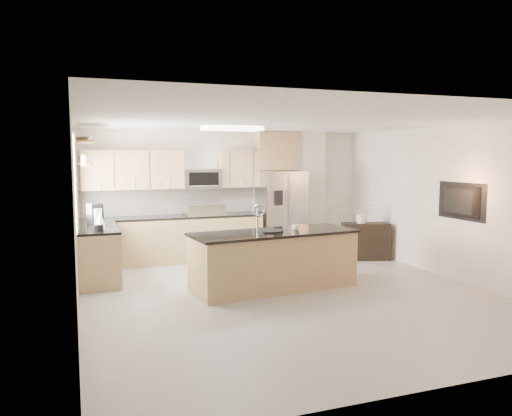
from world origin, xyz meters
name	(u,v)px	position (x,y,z in m)	size (l,w,h in m)	color
floor	(290,295)	(0.00, 0.00, 0.00)	(6.50, 6.50, 0.00)	#A6A49E
ceiling	(291,121)	(0.00, 0.00, 2.60)	(6.00, 6.50, 0.02)	white
wall_back	(227,194)	(0.00, 3.25, 1.30)	(6.00, 0.02, 2.60)	white
wall_front	(440,247)	(0.00, -3.25, 1.30)	(6.00, 0.02, 2.60)	white
wall_left	(76,218)	(-3.00, 0.00, 1.30)	(0.02, 6.50, 2.60)	white
wall_right	(453,203)	(3.00, 0.00, 1.30)	(0.02, 6.50, 2.60)	white
back_counter	(173,238)	(-1.23, 2.93, 0.47)	(3.55, 0.66, 1.44)	tan
left_counter	(98,254)	(-2.67, 1.85, 0.46)	(0.66, 1.50, 0.92)	tan
range	(204,237)	(-0.60, 2.92, 0.47)	(0.76, 0.64, 1.14)	black
upper_cabinets	(166,170)	(-1.30, 3.09, 1.83)	(3.50, 0.33, 0.75)	tan
microwave	(202,179)	(-0.60, 3.04, 1.63)	(0.76, 0.40, 0.40)	#A6A6A8
refrigerator	(281,213)	(1.06, 2.87, 0.89)	(0.92, 0.78, 1.78)	#A6A6A8
partition_column	(309,192)	(1.82, 3.10, 1.30)	(0.60, 0.30, 2.60)	silver
window	(76,183)	(-2.98, 1.85, 1.65)	(0.04, 1.15, 1.65)	white
shelf_lower	(84,165)	(-2.85, 1.95, 1.95)	(0.30, 1.20, 0.04)	olive
shelf_upper	(83,142)	(-2.85, 1.95, 2.32)	(0.30, 1.20, 0.04)	olive
ceiling_fixture	(232,129)	(-0.40, 1.60, 2.56)	(1.00, 0.50, 0.06)	white
island	(274,260)	(-0.08, 0.45, 0.46)	(2.72, 1.23, 1.34)	tan
credenza	(365,241)	(2.49, 1.87, 0.37)	(0.93, 0.39, 0.74)	black
cup	(296,227)	(0.30, 0.44, 0.96)	(0.11, 0.11, 0.09)	white
platter	(270,231)	(-0.13, 0.45, 0.92)	(0.41, 0.41, 0.02)	black
blender	(98,222)	(-2.67, 1.33, 1.07)	(0.15, 0.15, 0.36)	black
kettle	(100,219)	(-2.62, 1.88, 1.04)	(0.22, 0.22, 0.27)	#A6A6A8
coffee_maker	(95,215)	(-2.69, 2.02, 1.10)	(0.27, 0.30, 0.38)	black
bowl	(83,138)	(-2.85, 2.02, 2.38)	(0.37, 0.37, 0.09)	#A6A6A8
flower_vase	(363,208)	(2.41, 1.86, 1.05)	(0.55, 0.47, 0.61)	white
television	(457,201)	(2.91, -0.20, 1.35)	(1.08, 0.14, 0.62)	black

